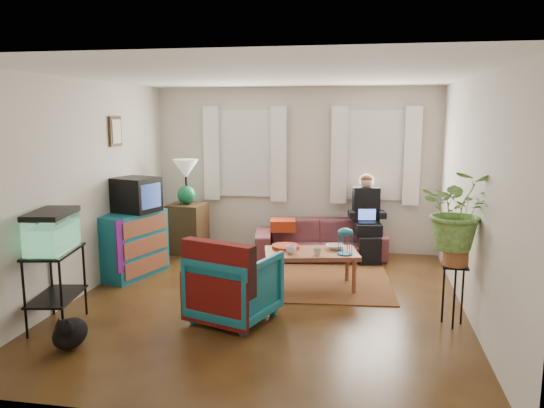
% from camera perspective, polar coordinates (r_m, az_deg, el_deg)
% --- Properties ---
extents(floor, '(4.50, 5.00, 0.01)m').
position_cam_1_polar(floor, '(6.35, -0.64, -10.44)').
color(floor, '#4F2B14').
rests_on(floor, ground).
extents(ceiling, '(4.50, 5.00, 0.01)m').
position_cam_1_polar(ceiling, '(5.98, -0.69, 13.67)').
color(ceiling, white).
rests_on(ceiling, wall_back).
extents(wall_back, '(4.50, 0.01, 2.60)m').
position_cam_1_polar(wall_back, '(8.48, 2.50, 3.69)').
color(wall_back, silver).
rests_on(wall_back, floor).
extents(wall_front, '(4.50, 0.01, 2.60)m').
position_cam_1_polar(wall_front, '(3.65, -8.05, -4.47)').
color(wall_front, silver).
rests_on(wall_front, floor).
extents(wall_left, '(0.01, 5.00, 2.60)m').
position_cam_1_polar(wall_left, '(6.81, -19.60, 1.66)').
color(wall_left, silver).
rests_on(wall_left, floor).
extents(wall_right, '(0.01, 5.00, 2.60)m').
position_cam_1_polar(wall_right, '(6.03, 20.83, 0.61)').
color(wall_right, silver).
rests_on(wall_right, floor).
extents(window_left, '(1.08, 0.04, 1.38)m').
position_cam_1_polar(window_left, '(8.58, -2.83, 5.43)').
color(window_left, white).
rests_on(window_left, wall_back).
extents(window_right, '(1.08, 0.04, 1.38)m').
position_cam_1_polar(window_right, '(8.36, 11.05, 5.16)').
color(window_right, white).
rests_on(window_right, wall_back).
extents(curtains_left, '(1.36, 0.06, 1.50)m').
position_cam_1_polar(curtains_left, '(8.50, -2.95, 5.39)').
color(curtains_left, white).
rests_on(curtains_left, wall_back).
extents(curtains_right, '(1.36, 0.06, 1.50)m').
position_cam_1_polar(curtains_right, '(8.28, 11.05, 5.11)').
color(curtains_right, white).
rests_on(curtains_right, wall_back).
extents(picture_frame, '(0.04, 0.32, 0.40)m').
position_cam_1_polar(picture_frame, '(7.49, -16.43, 7.50)').
color(picture_frame, '#3D2616').
rests_on(picture_frame, wall_left).
extents(area_rug, '(2.13, 1.76, 0.01)m').
position_cam_1_polar(area_rug, '(7.02, 4.47, -8.42)').
color(area_rug, brown).
rests_on(area_rug, floor).
extents(sofa, '(2.07, 1.09, 0.77)m').
position_cam_1_polar(sofa, '(8.14, 5.16, -3.13)').
color(sofa, brown).
rests_on(sofa, floor).
extents(seated_person, '(0.58, 0.68, 1.17)m').
position_cam_1_polar(seated_person, '(8.18, 10.13, -1.74)').
color(seated_person, black).
rests_on(seated_person, sofa).
extents(side_table, '(0.57, 0.57, 0.78)m').
position_cam_1_polar(side_table, '(8.52, -9.09, -2.59)').
color(side_table, '#392015').
rests_on(side_table, floor).
extents(table_lamp, '(0.43, 0.43, 0.71)m').
position_cam_1_polar(table_lamp, '(8.40, -9.22, 2.25)').
color(table_lamp, white).
rests_on(table_lamp, side_table).
extents(dresser, '(0.75, 1.07, 0.87)m').
position_cam_1_polar(dresser, '(7.47, -14.83, -4.19)').
color(dresser, '#115A6A').
rests_on(dresser, floor).
extents(crt_tv, '(0.65, 0.62, 0.47)m').
position_cam_1_polar(crt_tv, '(7.40, -14.44, 0.98)').
color(crt_tv, black).
rests_on(crt_tv, dresser).
extents(aquarium_stand, '(0.52, 0.78, 0.81)m').
position_cam_1_polar(aquarium_stand, '(5.97, -22.19, -8.42)').
color(aquarium_stand, black).
rests_on(aquarium_stand, floor).
extents(aquarium, '(0.47, 0.71, 0.42)m').
position_cam_1_polar(aquarium, '(5.82, -22.58, -2.63)').
color(aquarium, '#7FD899').
rests_on(aquarium, aquarium_stand).
extents(black_cat, '(0.38, 0.48, 0.36)m').
position_cam_1_polar(black_cat, '(5.45, -20.89, -12.59)').
color(black_cat, black).
rests_on(black_cat, floor).
extents(armchair, '(0.99, 0.96, 0.82)m').
position_cam_1_polar(armchair, '(5.72, -4.06, -8.43)').
color(armchair, '#105663').
rests_on(armchair, floor).
extents(serape_throw, '(0.84, 0.45, 0.67)m').
position_cam_1_polar(serape_throw, '(5.42, -5.91, -7.60)').
color(serape_throw, '#9E0A0A').
rests_on(serape_throw, armchair).
extents(coffee_table, '(1.26, 0.86, 0.48)m').
position_cam_1_polar(coffee_table, '(6.77, 4.22, -7.05)').
color(coffee_table, brown).
rests_on(coffee_table, floor).
extents(cup_a, '(0.15, 0.15, 0.10)m').
position_cam_1_polar(cup_a, '(6.57, 2.07, -4.93)').
color(cup_a, white).
rests_on(cup_a, coffee_table).
extents(cup_b, '(0.12, 0.12, 0.10)m').
position_cam_1_polar(cup_b, '(6.52, 4.89, -5.09)').
color(cup_b, beige).
rests_on(cup_b, coffee_table).
extents(bowl, '(0.27, 0.27, 0.06)m').
position_cam_1_polar(bowl, '(6.84, 6.78, -4.60)').
color(bowl, white).
rests_on(bowl, coffee_table).
extents(snack_tray, '(0.42, 0.42, 0.04)m').
position_cam_1_polar(snack_tray, '(6.83, 1.47, -4.62)').
color(snack_tray, '#B21414').
rests_on(snack_tray, coffee_table).
extents(birdcage, '(0.22, 0.22, 0.34)m').
position_cam_1_polar(birdcage, '(6.57, 7.88, -3.97)').
color(birdcage, '#115B6B').
rests_on(birdcage, coffee_table).
extents(plant_stand, '(0.29, 0.29, 0.65)m').
position_cam_1_polar(plant_stand, '(5.88, 18.92, -9.28)').
color(plant_stand, black).
rests_on(plant_stand, floor).
extents(potted_plant, '(0.78, 0.69, 0.83)m').
position_cam_1_polar(potted_plant, '(5.69, 19.34, -1.87)').
color(potted_plant, '#599947').
rests_on(potted_plant, plant_stand).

